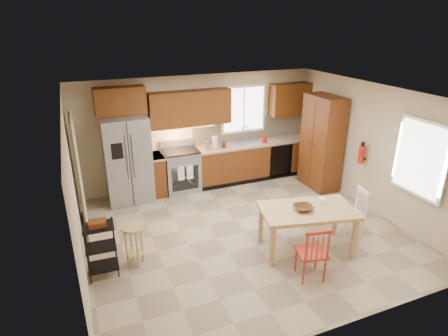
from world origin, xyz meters
TOP-DOWN VIEW (x-y plane):
  - floor at (0.00, 0.00)m, footprint 5.50×5.50m
  - ceiling at (0.00, 0.00)m, footprint 5.50×5.00m
  - wall_back at (0.00, 2.50)m, footprint 5.50×0.02m
  - wall_front at (0.00, -2.50)m, footprint 5.50×0.02m
  - wall_left at (-2.75, 0.00)m, footprint 0.02×5.00m
  - wall_right at (2.75, 0.00)m, footprint 0.02×5.00m
  - refrigerator at (-1.70, 2.12)m, footprint 0.92×0.75m
  - range_stove at (-0.55, 2.19)m, footprint 0.76×0.63m
  - base_cabinet_narrow at (-1.10, 2.20)m, footprint 0.30×0.60m
  - base_cabinet_run at (1.29, 2.20)m, footprint 2.92×0.60m
  - dishwasher at (1.85, 1.91)m, footprint 0.60×0.02m
  - backsplash at (1.29, 2.48)m, footprint 2.92×0.03m
  - upper_over_fridge at (-1.70, 2.33)m, footprint 1.00×0.35m
  - upper_left_block at (-0.25, 2.33)m, footprint 1.80×0.35m
  - upper_right_block at (2.25, 2.33)m, footprint 1.00×0.35m
  - window_back at (1.10, 2.48)m, footprint 1.12×0.04m
  - sink at (1.10, 2.20)m, footprint 0.62×0.46m
  - undercab_glow at (-0.55, 2.30)m, footprint 1.60×0.30m
  - soap_bottle at (1.48, 2.10)m, footprint 0.09×0.09m
  - paper_towel at (0.25, 2.15)m, footprint 0.12×0.12m
  - canister_steel at (0.05, 2.15)m, footprint 0.11×0.11m
  - canister_wood at (0.45, 2.12)m, footprint 0.10×0.10m
  - pantry at (2.43, 1.20)m, footprint 0.50×0.95m
  - fire_extinguisher at (2.63, 0.15)m, footprint 0.12×0.12m
  - window_right at (2.68, -1.15)m, footprint 0.04×1.02m
  - doorway at (-2.67, 1.30)m, footprint 0.04×0.95m
  - dining_table at (0.71, -0.86)m, footprint 1.68×1.17m
  - chair_red at (0.36, -1.51)m, footprint 0.50×0.50m
  - chair_white at (1.66, -0.81)m, footprint 0.50×0.50m
  - table_bowl at (0.61, -0.86)m, footprint 0.37×0.37m
  - table_jar at (1.04, -0.77)m, footprint 0.13×0.13m
  - bar_stool at (-2.01, -0.20)m, footprint 0.36×0.36m
  - utility_cart at (-2.50, -0.28)m, footprint 0.46×0.36m

SIDE VIEW (x-z plane):
  - floor at x=0.00m, z-range 0.00..0.00m
  - bar_stool at x=-2.01m, z-range 0.00..0.67m
  - dining_table at x=0.71m, z-range 0.00..0.74m
  - utility_cart at x=-2.50m, z-range 0.00..0.88m
  - chair_red at x=0.36m, z-range 0.00..0.90m
  - chair_white at x=1.66m, z-range 0.00..0.90m
  - base_cabinet_narrow at x=-1.10m, z-range 0.00..0.90m
  - base_cabinet_run at x=1.29m, z-range 0.00..0.90m
  - dishwasher at x=1.85m, z-range 0.06..0.84m
  - range_stove at x=-0.55m, z-range 0.00..0.92m
  - table_bowl at x=0.61m, z-range 0.71..0.79m
  - table_jar at x=1.04m, z-range 0.72..0.85m
  - sink at x=1.10m, z-range 0.78..0.94m
  - refrigerator at x=-1.70m, z-range 0.00..1.82m
  - canister_wood at x=0.45m, z-range 0.90..1.04m
  - canister_steel at x=0.05m, z-range 0.90..1.08m
  - soap_bottle at x=1.48m, z-range 0.90..1.09m
  - paper_towel at x=0.25m, z-range 0.90..1.18m
  - pantry at x=2.43m, z-range 0.00..2.10m
  - doorway at x=-2.67m, z-range 0.00..2.10m
  - fire_extinguisher at x=2.63m, z-range 0.92..1.28m
  - backsplash at x=1.29m, z-range 0.90..1.45m
  - wall_back at x=0.00m, z-range 0.00..2.50m
  - wall_front at x=0.00m, z-range 0.00..2.50m
  - wall_left at x=-2.75m, z-range 0.00..2.50m
  - wall_right at x=2.75m, z-range 0.00..2.50m
  - undercab_glow at x=-0.55m, z-range 1.43..1.43m
  - window_right at x=2.68m, z-range 0.79..2.11m
  - window_back at x=1.10m, z-range 1.09..2.21m
  - upper_left_block at x=-0.25m, z-range 1.45..2.20m
  - upper_right_block at x=2.25m, z-range 1.45..2.20m
  - upper_over_fridge at x=-1.70m, z-range 1.83..2.38m
  - ceiling at x=0.00m, z-range 2.49..2.51m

